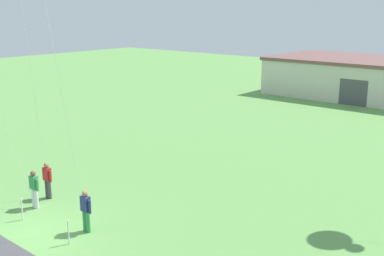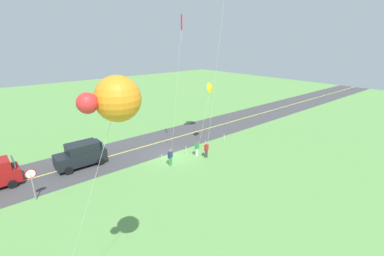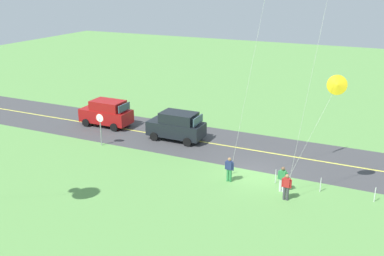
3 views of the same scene
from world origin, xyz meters
TOP-DOWN VIEW (x-y plane):
  - ground_plane at (0.00, 0.00)m, footprint 120.00×120.00m
  - asphalt_road at (0.00, -4.00)m, footprint 120.00×7.00m
  - road_centre_stripe at (0.00, -4.00)m, footprint 120.00×0.16m
  - car_suv_foreground at (7.55, -3.61)m, footprint 4.40×2.12m
  - car_parked_east_near at (14.53, -4.14)m, footprint 4.40×2.12m
  - stop_sign at (12.19, -0.10)m, footprint 0.76×0.08m
  - person_adult_near at (1.21, 1.69)m, footprint 0.58×0.22m
  - person_adult_companion at (-2.13, 1.67)m, footprint 0.58×0.22m
  - person_child_watcher at (-2.59, 2.58)m, footprint 0.58×0.22m
  - kite_blue_mid at (-4.56, 0.95)m, footprint 3.03×1.08m
  - fence_post_0 at (-7.22, 0.70)m, footprint 0.05×0.05m
  - fence_post_1 at (-4.21, 0.70)m, footprint 0.05×0.05m
  - fence_post_2 at (-1.49, 0.70)m, footprint 0.05×0.05m
  - fence_post_3 at (1.50, 0.70)m, footprint 0.05×0.05m

SIDE VIEW (x-z plane):
  - ground_plane at x=0.00m, z-range -0.10..0.00m
  - asphalt_road at x=0.00m, z-range 0.00..0.00m
  - road_centre_stripe at x=0.00m, z-range 0.00..0.01m
  - fence_post_0 at x=-7.22m, z-range 0.00..0.90m
  - fence_post_1 at x=-4.21m, z-range 0.00..0.90m
  - fence_post_2 at x=-1.49m, z-range 0.00..0.90m
  - fence_post_3 at x=1.50m, z-range 0.00..0.90m
  - person_adult_near at x=1.21m, z-range 0.06..1.66m
  - person_adult_companion at x=-2.13m, z-range 0.06..1.66m
  - person_child_watcher at x=-2.59m, z-range 0.06..1.66m
  - car_suv_foreground at x=7.55m, z-range 0.03..2.27m
  - car_parked_east_near at x=14.53m, z-range 0.03..2.27m
  - stop_sign at x=12.19m, z-range 0.52..3.08m
  - kite_blue_mid at x=-4.56m, z-range 3.01..10.17m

